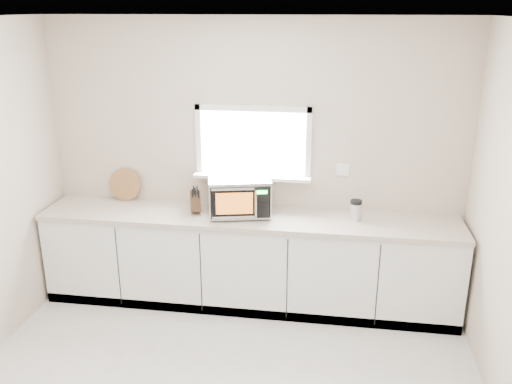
# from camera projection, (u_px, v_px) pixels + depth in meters

# --- Properties ---
(back_wall) EXTENTS (4.00, 0.17, 2.70)m
(back_wall) POSITION_uv_depth(u_px,v_px,m) (253.00, 161.00, 5.19)
(back_wall) COLOR #BAAB94
(back_wall) RESTS_ON ground
(cabinets) EXTENTS (3.92, 0.60, 0.88)m
(cabinets) POSITION_uv_depth(u_px,v_px,m) (249.00, 262.00, 5.22)
(cabinets) COLOR silver
(cabinets) RESTS_ON ground
(countertop) EXTENTS (3.92, 0.64, 0.04)m
(countertop) POSITION_uv_depth(u_px,v_px,m) (248.00, 218.00, 5.06)
(countertop) COLOR #BCAA9B
(countertop) RESTS_ON cabinets
(microwave) EXTENTS (0.65, 0.55, 0.36)m
(microwave) POSITION_uv_depth(u_px,v_px,m) (239.00, 195.00, 5.03)
(microwave) COLOR black
(microwave) RESTS_ON countertop
(knife_block) EXTENTS (0.15, 0.21, 0.28)m
(knife_block) POSITION_uv_depth(u_px,v_px,m) (195.00, 201.00, 5.09)
(knife_block) COLOR #412D17
(knife_block) RESTS_ON countertop
(cutting_board) EXTENTS (0.32, 0.08, 0.32)m
(cutting_board) POSITION_uv_depth(u_px,v_px,m) (125.00, 184.00, 5.42)
(cutting_board) COLOR #A1763E
(cutting_board) RESTS_ON countertop
(coffee_grinder) EXTENTS (0.11, 0.11, 0.19)m
(coffee_grinder) POSITION_uv_depth(u_px,v_px,m) (356.00, 210.00, 4.93)
(coffee_grinder) COLOR #BBBDC3
(coffee_grinder) RESTS_ON countertop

